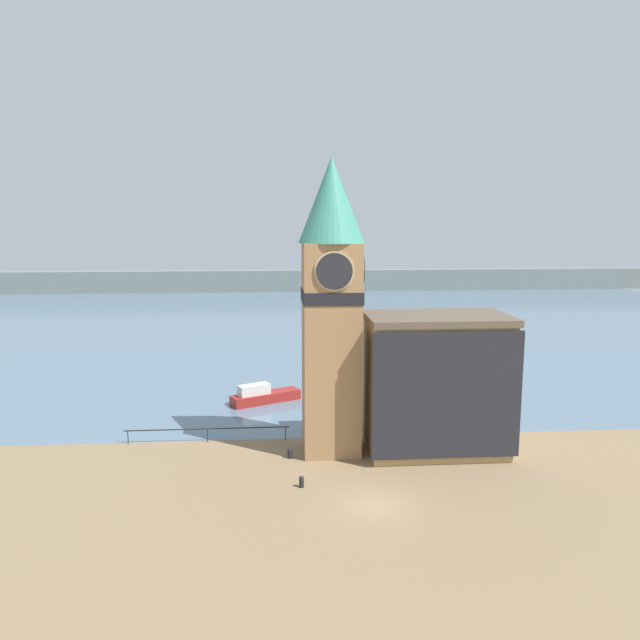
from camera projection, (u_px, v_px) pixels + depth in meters
The scene contains 9 objects.
ground_plane at pixel (375, 505), 38.10m from camera, with size 160.00×160.00×0.00m, color #846B4C.
water at pixel (307, 318), 109.00m from camera, with size 160.00×120.00×0.00m.
far_shoreline at pixel (298, 281), 147.93m from camera, with size 180.00×3.00×5.00m.
pier_railing at pixel (207, 430), 48.71m from camera, with size 12.82×0.08×1.09m.
clock_tower at pixel (331, 300), 45.21m from camera, with size 4.74×4.74×21.62m.
pier_building at pixel (436, 383), 46.24m from camera, with size 10.58×6.42×10.35m.
boat_near at pixel (263, 395), 59.05m from camera, with size 6.78×4.53×1.90m.
mooring_bollard_near at pixel (290, 453), 45.47m from camera, with size 0.38×0.38×0.78m.
mooring_bollard_far at pixel (302, 481), 40.57m from camera, with size 0.34×0.34×0.77m.
Camera 1 is at (-6.12, -35.37, 17.41)m, focal length 35.00 mm.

